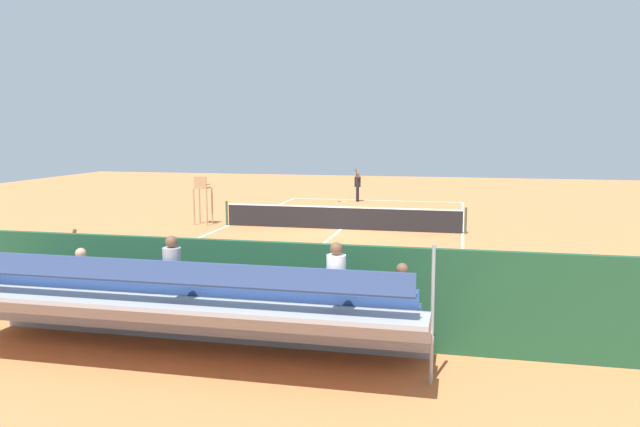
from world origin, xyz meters
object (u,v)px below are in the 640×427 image
at_px(tennis_ball_far, 331,208).
at_px(tennis_ball_near, 362,208).
at_px(courtside_bench, 302,304).
at_px(tennis_player, 358,184).
at_px(tennis_net, 341,218).
at_px(umpire_chair, 202,195).
at_px(bleacher_stand, 183,308).
at_px(line_judge, 70,269).
at_px(equipment_bag, 211,317).
at_px(tennis_racket, 343,202).

bearing_deg(tennis_ball_far, tennis_ball_near, -173.16).
xyz_separation_m(courtside_bench, tennis_player, (2.72, -23.47, 0.46)).
height_order(tennis_net, umpire_chair, umpire_chair).
xyz_separation_m(bleacher_stand, tennis_ball_far, (1.88, -22.17, -0.92)).
relative_size(tennis_player, line_judge, 1.00).
height_order(courtside_bench, line_judge, line_judge).
relative_size(umpire_chair, equipment_bag, 2.38).
distance_m(tennis_net, umpire_chair, 6.25).
distance_m(tennis_net, line_judge, 13.75).
xyz_separation_m(courtside_bench, equipment_bag, (2.01, 0.13, -0.38)).
relative_size(courtside_bench, tennis_racket, 3.09).
height_order(courtside_bench, tennis_ball_far, courtside_bench).
distance_m(equipment_bag, line_judge, 3.59).
distance_m(umpire_chair, tennis_ball_near, 9.34).
bearing_deg(equipment_bag, courtside_bench, -176.34).
bearing_deg(tennis_net, tennis_player, -84.45).
distance_m(bleacher_stand, tennis_ball_near, 22.39).
bearing_deg(tennis_player, line_judge, 83.22).
height_order(bleacher_stand, equipment_bag, bleacher_stand).
height_order(tennis_player, tennis_ball_far, tennis_player).
height_order(tennis_player, tennis_ball_near, tennis_player).
bearing_deg(tennis_ball_near, line_judge, 80.04).
bearing_deg(tennis_ball_far, line_judge, 84.58).
bearing_deg(equipment_bag, tennis_ball_far, -85.50).
height_order(tennis_net, line_judge, line_judge).
distance_m(bleacher_stand, tennis_player, 25.57).
height_order(tennis_ball_far, line_judge, line_judge).
xyz_separation_m(bleacher_stand, courtside_bench, (-1.72, -2.08, -0.40)).
height_order(equipment_bag, tennis_ball_far, equipment_bag).
bearing_deg(courtside_bench, line_judge, -0.60).
height_order(courtside_bench, tennis_racket, courtside_bench).
distance_m(umpire_chair, line_judge, 13.39).
bearing_deg(equipment_bag, tennis_racket, -86.40).
xyz_separation_m(courtside_bench, tennis_racket, (3.46, -23.04, -0.54)).
bearing_deg(tennis_ball_near, tennis_net, 91.81).
bearing_deg(equipment_bag, tennis_net, -91.21).
bearing_deg(courtside_bench, bleacher_stand, 50.45).
xyz_separation_m(umpire_chair, equipment_bag, (-5.92, 13.35, -1.13)).
xyz_separation_m(bleacher_stand, umpire_chair, (6.21, -15.30, 0.36)).
distance_m(bleacher_stand, tennis_ball_far, 22.27).
bearing_deg(tennis_net, umpire_chair, 0.45).
relative_size(tennis_racket, tennis_ball_far, 8.84).
height_order(tennis_net, tennis_ball_near, tennis_net).
bearing_deg(courtside_bench, umpire_chair, -59.06).
distance_m(tennis_ball_near, tennis_ball_far, 1.66).
xyz_separation_m(umpire_chair, tennis_racket, (-4.46, -9.82, -1.30)).
relative_size(tennis_net, tennis_player, 5.35).
relative_size(tennis_ball_near, line_judge, 0.03).
bearing_deg(line_judge, tennis_racket, -95.06).
xyz_separation_m(umpire_chair, tennis_ball_far, (-4.33, -6.87, -1.28)).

